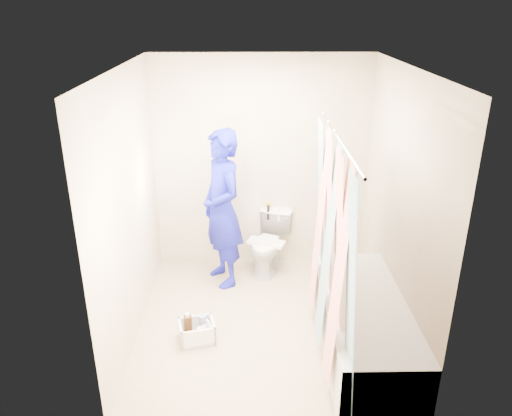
{
  "coord_description": "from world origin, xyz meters",
  "views": [
    {
      "loc": [
        -0.15,
        -4.05,
        2.9
      ],
      "look_at": [
        -0.07,
        0.39,
        1.04
      ],
      "focal_mm": 35.0,
      "sensor_mm": 36.0,
      "label": 1
    }
  ],
  "objects_px": {
    "cleaning_caddy": "(198,332)",
    "plumber": "(222,209)",
    "bathtub": "(363,324)",
    "toilet": "(269,243)"
  },
  "relations": [
    {
      "from": "toilet",
      "to": "bathtub",
      "type": "bearing_deg",
      "value": -41.49
    },
    {
      "from": "toilet",
      "to": "cleaning_caddy",
      "type": "height_order",
      "value": "toilet"
    },
    {
      "from": "cleaning_caddy",
      "to": "plumber",
      "type": "bearing_deg",
      "value": 66.84
    },
    {
      "from": "bathtub",
      "to": "plumber",
      "type": "distance_m",
      "value": 1.86
    },
    {
      "from": "bathtub",
      "to": "toilet",
      "type": "height_order",
      "value": "toilet"
    },
    {
      "from": "plumber",
      "to": "cleaning_caddy",
      "type": "distance_m",
      "value": 1.33
    },
    {
      "from": "cleaning_caddy",
      "to": "bathtub",
      "type": "bearing_deg",
      "value": -18.85
    },
    {
      "from": "plumber",
      "to": "cleaning_caddy",
      "type": "relative_size",
      "value": 4.71
    },
    {
      "from": "bathtub",
      "to": "plumber",
      "type": "xyz_separation_m",
      "value": [
        -1.27,
        1.22,
        0.59
      ]
    },
    {
      "from": "cleaning_caddy",
      "to": "toilet",
      "type": "bearing_deg",
      "value": 48.85
    }
  ]
}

